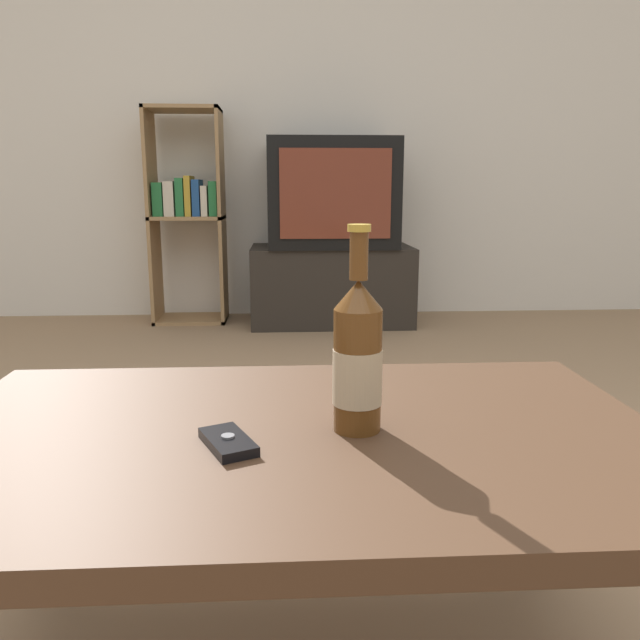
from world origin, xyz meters
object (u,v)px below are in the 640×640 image
(tv_stand, at_px, (331,285))
(cell_phone, at_px, (228,442))
(television, at_px, (332,193))
(bookshelf, at_px, (187,211))
(beer_bottle, at_px, (358,358))

(tv_stand, bearing_deg, cell_phone, -97.16)
(cell_phone, bearing_deg, tv_stand, 58.44)
(television, relative_size, bookshelf, 0.59)
(television, bearing_deg, cell_phone, -97.17)
(bookshelf, bearing_deg, television, -7.28)
(tv_stand, height_order, cell_phone, same)
(tv_stand, relative_size, television, 1.29)
(beer_bottle, relative_size, cell_phone, 2.56)
(tv_stand, xyz_separation_m, television, (0.00, -0.00, 0.52))
(bookshelf, relative_size, beer_bottle, 4.09)
(bookshelf, xyz_separation_m, cell_phone, (0.48, -2.87, -0.21))
(tv_stand, bearing_deg, bookshelf, 172.98)
(television, distance_m, cell_phone, 2.80)
(tv_stand, height_order, bookshelf, bookshelf)
(tv_stand, distance_m, bookshelf, 0.93)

